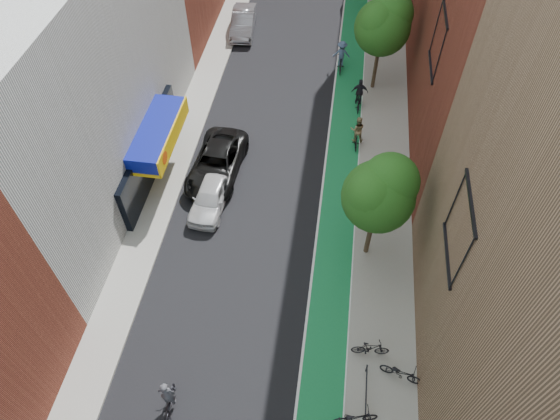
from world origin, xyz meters
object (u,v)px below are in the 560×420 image
at_px(cyclist_lane_mid, 359,97).
at_px(cyclist_lead, 169,400).
at_px(parked_car_white, 211,196).
at_px(cyclist_lane_far, 341,57).
at_px(parked_car_silver, 243,22).
at_px(cyclist_lane_near, 357,133).
at_px(parked_car_black, 217,163).

bearing_deg(cyclist_lane_mid, cyclist_lead, 70.19).
height_order(parked_car_white, cyclist_lane_far, cyclist_lane_far).
xyz_separation_m(parked_car_silver, cyclist_lane_far, (7.85, -4.06, 0.20)).
xyz_separation_m(parked_car_white, cyclist_lead, (0.84, -11.02, 0.01)).
bearing_deg(cyclist_lane_near, parked_car_white, 33.84).
bearing_deg(cyclist_lane_far, cyclist_lead, 74.44).
relative_size(parked_car_silver, cyclist_lane_mid, 2.22).
xyz_separation_m(cyclist_lead, cyclist_lane_far, (5.41, 24.90, 0.26)).
bearing_deg(cyclist_lead, cyclist_lane_far, -108.99).
bearing_deg(parked_car_silver, cyclist_lane_mid, -46.53).
relative_size(cyclist_lead, cyclist_lane_near, 1.01).
xyz_separation_m(cyclist_lead, cyclist_lane_mid, (6.86, 20.71, 0.16)).
bearing_deg(cyclist_lane_near, cyclist_lead, 63.89).
height_order(parked_car_black, cyclist_lane_near, cyclist_lane_near).
distance_m(cyclist_lane_near, cyclist_lane_far, 7.99).
bearing_deg(parked_car_silver, parked_car_white, -89.88).
height_order(parked_car_white, cyclist_lead, cyclist_lead).
distance_m(cyclist_lead, cyclist_lane_far, 25.48).
xyz_separation_m(parked_car_white, parked_car_silver, (-1.60, 17.93, 0.07)).
height_order(cyclist_lead, cyclist_lane_far, cyclist_lane_far).
bearing_deg(cyclist_lane_mid, cyclist_lane_far, -72.36).
distance_m(cyclist_lane_near, cyclist_lane_mid, 3.67).
relative_size(cyclist_lead, cyclist_lane_far, 0.96).
xyz_separation_m(parked_car_black, cyclist_lane_mid, (7.91, 7.23, 0.09)).
bearing_deg(cyclist_lane_near, cyclist_lane_far, -83.72).
xyz_separation_m(parked_car_white, cyclist_lane_far, (6.25, 13.88, 0.27)).
xyz_separation_m(parked_car_white, parked_car_black, (-0.21, 2.46, 0.08)).
bearing_deg(cyclist_lane_near, parked_car_black, 20.04).
bearing_deg(cyclist_lane_far, cyclist_lane_near, 97.17).
bearing_deg(parked_car_white, cyclist_lane_mid, 55.25).
height_order(parked_car_black, cyclist_lane_mid, cyclist_lane_mid).
bearing_deg(parked_car_white, parked_car_silver, 98.82).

